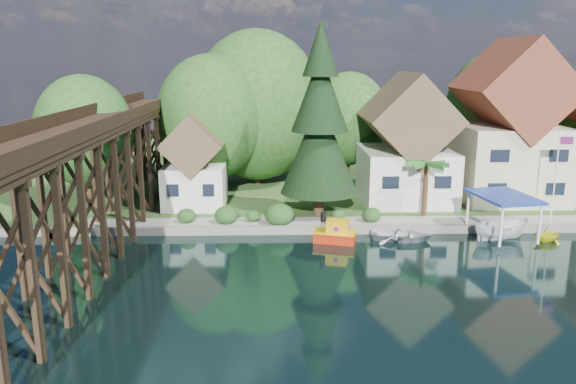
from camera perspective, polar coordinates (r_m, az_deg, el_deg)
name	(u,v)px	position (r m, az deg, el deg)	size (l,w,h in m)	color
ground	(348,274)	(34.15, 6.07, -8.32)	(140.00, 140.00, 0.00)	black
bank	(311,165)	(66.74, 2.37, 2.73)	(140.00, 52.00, 0.50)	#2B4C1E
seawall	(388,229)	(42.14, 10.11, -3.76)	(60.00, 0.40, 0.62)	slate
promenade	(411,221)	(43.73, 12.36, -2.93)	(50.00, 2.60, 0.06)	gray
trestle_bridge	(98,171)	(39.10, -18.73, 2.01)	(4.12, 44.18, 9.30)	black
house_left	(407,148)	(49.34, 11.95, 4.42)	(7.64, 8.64, 11.02)	silver
house_center	(509,132)	(52.44, 21.56, 5.71)	(8.65, 9.18, 13.89)	beige
shed	(194,167)	(47.24, -9.48, 2.52)	(5.09, 5.40, 7.85)	silver
bg_trees	(331,117)	(53.23, 4.41, 7.64)	(49.90, 13.30, 10.57)	#382314
shrubs	(271,214)	(42.26, -1.69, -2.20)	(15.76, 2.47, 1.70)	#174117
conifer	(320,124)	(43.37, 3.24, 6.88)	(6.06, 6.06, 14.91)	#382314
palm_tree	(427,166)	(44.53, 13.90, 2.60)	(4.24, 4.24, 4.64)	#382314
flagpole	(558,170)	(46.30, 25.75, 2.07)	(1.04, 0.15, 6.62)	white
tugboat	(336,233)	(39.66, 4.86, -4.19)	(3.25, 2.35, 2.12)	#B4220C
boat_white_a	(401,234)	(40.82, 11.41, -4.18)	(3.11, 4.36, 0.90)	silver
boat_canopy	(502,221)	(42.54, 20.89, -2.75)	(4.31, 5.60, 3.27)	white
boat_yellow	(548,233)	(43.69, 24.92, -3.81)	(1.99, 2.30, 1.21)	yellow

